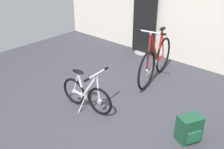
# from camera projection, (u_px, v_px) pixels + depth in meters

# --- Properties ---
(ground_plane) EXTENTS (7.34, 7.34, 0.00)m
(ground_plane) POSITION_uv_depth(u_px,v_px,m) (107.00, 116.00, 3.93)
(ground_plane) COLOR #38383F
(floor_banner_stand) EXTENTS (0.60, 0.36, 1.64)m
(floor_banner_stand) POSITION_uv_depth(u_px,v_px,m) (144.00, 23.00, 5.88)
(floor_banner_stand) COLOR #B7B7BC
(floor_banner_stand) RESTS_ON ground_plane
(folding_bike_foreground) EXTENTS (0.97, 0.53, 0.70)m
(folding_bike_foreground) POSITION_uv_depth(u_px,v_px,m) (86.00, 93.00, 3.99)
(folding_bike_foreground) COLOR black
(folding_bike_foreground) RESTS_ON ground_plane
(display_bike_left) EXTENTS (0.53, 1.51, 1.06)m
(display_bike_left) POSITION_uv_depth(u_px,v_px,m) (156.00, 60.00, 4.82)
(display_bike_left) COLOR black
(display_bike_left) RESTS_ON ground_plane
(backpack_on_floor) EXTENTS (0.33, 0.36, 0.36)m
(backpack_on_floor) POSITION_uv_depth(u_px,v_px,m) (189.00, 129.00, 3.38)
(backpack_on_floor) COLOR #19472D
(backpack_on_floor) RESTS_ON ground_plane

